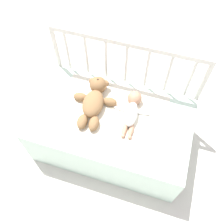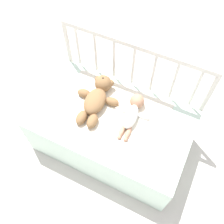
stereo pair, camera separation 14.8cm
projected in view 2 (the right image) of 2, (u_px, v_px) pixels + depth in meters
name	position (u px, v px, depth m)	size (l,w,h in m)	color
ground_plane	(111.00, 143.00, 2.22)	(12.00, 12.00, 0.00)	silver
crib_mattress	(111.00, 131.00, 2.04)	(1.20, 0.71, 0.43)	silver
crib_rail	(133.00, 69.00, 1.90)	(1.20, 0.04, 0.84)	beige
blanket	(111.00, 112.00, 1.88)	(0.81, 0.54, 0.01)	silver
teddy_bear	(97.00, 98.00, 1.89)	(0.34, 0.46, 0.14)	olive
baby	(133.00, 112.00, 1.83)	(0.28, 0.39, 0.11)	white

